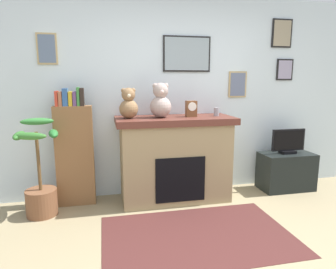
{
  "coord_description": "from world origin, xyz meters",
  "views": [
    {
      "loc": [
        -0.99,
        -1.94,
        1.52
      ],
      "look_at": [
        -0.21,
        1.64,
        0.85
      ],
      "focal_mm": 31.92,
      "sensor_mm": 36.0,
      "label": 1
    }
  ],
  "objects": [
    {
      "name": "tv_stand",
      "position": [
        1.49,
        1.64,
        0.26
      ],
      "size": [
        0.73,
        0.4,
        0.52
      ],
      "primitive_type": "cube",
      "color": "black",
      "rests_on": "ground_plane"
    },
    {
      "name": "bookshelf",
      "position": [
        -1.34,
        1.74,
        0.66
      ],
      "size": [
        0.45,
        0.16,
        1.44
      ],
      "color": "brown",
      "rests_on": "ground_plane"
    },
    {
      "name": "candle_jar",
      "position": [
        0.42,
        1.62,
        1.12
      ],
      "size": [
        0.07,
        0.07,
        0.11
      ],
      "primitive_type": "cylinder",
      "color": "gray",
      "rests_on": "fireplace"
    },
    {
      "name": "television",
      "position": [
        1.49,
        1.64,
        0.68
      ],
      "size": [
        0.49,
        0.14,
        0.34
      ],
      "color": "black",
      "rests_on": "tv_stand"
    },
    {
      "name": "area_rug",
      "position": [
        -0.12,
        0.66,
        0.0
      ],
      "size": [
        1.86,
        1.2,
        0.01
      ],
      "primitive_type": "cube",
      "color": "#47221F",
      "rests_on": "ground_plane"
    },
    {
      "name": "fireplace",
      "position": [
        -0.12,
        1.64,
        0.54
      ],
      "size": [
        1.46,
        0.66,
        1.07
      ],
      "color": "#99835D",
      "rests_on": "ground_plane"
    },
    {
      "name": "potted_plant",
      "position": [
        -1.71,
        1.49,
        0.36
      ],
      "size": [
        0.48,
        0.46,
        1.1
      ],
      "color": "brown",
      "rests_on": "ground_plane"
    },
    {
      "name": "teddy_bear_tan",
      "position": [
        -0.3,
        1.62,
        1.26
      ],
      "size": [
        0.26,
        0.26,
        0.42
      ],
      "color": "#A49189",
      "rests_on": "fireplace"
    },
    {
      "name": "mantel_clock",
      "position": [
        0.08,
        1.62,
        1.17
      ],
      "size": [
        0.13,
        0.1,
        0.2
      ],
      "color": "brown",
      "rests_on": "fireplace"
    },
    {
      "name": "back_wall",
      "position": [
        0.0,
        2.0,
        1.3
      ],
      "size": [
        5.2,
        0.15,
        2.6
      ],
      "color": "silver",
      "rests_on": "ground_plane"
    },
    {
      "name": "teddy_bear_brown",
      "position": [
        -0.69,
        1.62,
        1.23
      ],
      "size": [
        0.23,
        0.23,
        0.36
      ],
      "color": "olive",
      "rests_on": "fireplace"
    }
  ]
}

